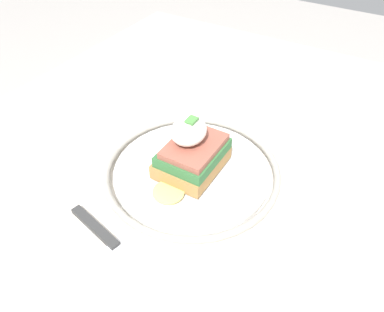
# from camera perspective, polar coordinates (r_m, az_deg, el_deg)

# --- Properties ---
(dining_table) EXTENTS (0.98, 0.83, 0.75)m
(dining_table) POSITION_cam_1_polar(r_m,az_deg,el_deg) (0.61, 1.16, -11.28)
(dining_table) COLOR beige
(dining_table) RESTS_ON ground_plane
(plate) EXTENTS (0.25, 0.25, 0.02)m
(plate) POSITION_cam_1_polar(r_m,az_deg,el_deg) (0.52, -0.00, -2.23)
(plate) COLOR white
(plate) RESTS_ON dining_table
(sandwich) EXTENTS (0.13, 0.08, 0.08)m
(sandwich) POSITION_cam_1_polar(r_m,az_deg,el_deg) (0.50, -0.08, 0.71)
(sandwich) COLOR #9E703D
(sandwich) RESTS_ON plate
(fork) EXTENTS (0.05, 0.14, 0.00)m
(fork) POSITION_cam_1_polar(r_m,az_deg,el_deg) (0.64, 8.34, 5.97)
(fork) COLOR silver
(fork) RESTS_ON dining_table
(knife) EXTENTS (0.06, 0.19, 0.01)m
(knife) POSITION_cam_1_polar(r_m,az_deg,el_deg) (0.46, -11.70, -13.27)
(knife) COLOR #2D2D2D
(knife) RESTS_ON dining_table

